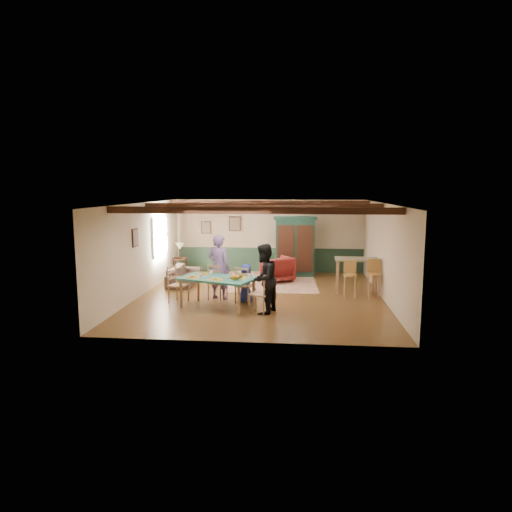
# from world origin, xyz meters

# --- Properties ---
(floor) EXTENTS (8.00, 8.00, 0.00)m
(floor) POSITION_xyz_m (0.00, 0.00, 0.00)
(floor) COLOR #513217
(floor) RESTS_ON ground
(wall_back) EXTENTS (7.00, 0.02, 2.70)m
(wall_back) POSITION_xyz_m (0.00, 4.00, 1.35)
(wall_back) COLOR beige
(wall_back) RESTS_ON floor
(wall_left) EXTENTS (0.02, 8.00, 2.70)m
(wall_left) POSITION_xyz_m (-3.50, 0.00, 1.35)
(wall_left) COLOR beige
(wall_left) RESTS_ON floor
(wall_right) EXTENTS (0.02, 8.00, 2.70)m
(wall_right) POSITION_xyz_m (3.50, 0.00, 1.35)
(wall_right) COLOR beige
(wall_right) RESTS_ON floor
(ceiling) EXTENTS (7.00, 8.00, 0.02)m
(ceiling) POSITION_xyz_m (0.00, 0.00, 2.70)
(ceiling) COLOR silver
(ceiling) RESTS_ON wall_back
(wainscot_back) EXTENTS (6.95, 0.03, 0.90)m
(wainscot_back) POSITION_xyz_m (0.00, 3.98, 0.45)
(wainscot_back) COLOR #1A3123
(wainscot_back) RESTS_ON floor
(ceiling_beam_front) EXTENTS (6.95, 0.16, 0.16)m
(ceiling_beam_front) POSITION_xyz_m (0.00, -2.30, 2.61)
(ceiling_beam_front) COLOR black
(ceiling_beam_front) RESTS_ON ceiling
(ceiling_beam_mid) EXTENTS (6.95, 0.16, 0.16)m
(ceiling_beam_mid) POSITION_xyz_m (0.00, 0.40, 2.61)
(ceiling_beam_mid) COLOR black
(ceiling_beam_mid) RESTS_ON ceiling
(ceiling_beam_back) EXTENTS (6.95, 0.16, 0.16)m
(ceiling_beam_back) POSITION_xyz_m (0.00, 3.00, 2.61)
(ceiling_beam_back) COLOR black
(ceiling_beam_back) RESTS_ON ceiling
(window_left) EXTENTS (0.06, 1.60, 1.30)m
(window_left) POSITION_xyz_m (-3.47, 1.70, 1.55)
(window_left) COLOR white
(window_left) RESTS_ON wall_left
(picture_left_wall) EXTENTS (0.04, 0.42, 0.52)m
(picture_left_wall) POSITION_xyz_m (-3.47, -0.60, 1.75)
(picture_left_wall) COLOR gray
(picture_left_wall) RESTS_ON wall_left
(picture_back_a) EXTENTS (0.45, 0.04, 0.55)m
(picture_back_a) POSITION_xyz_m (-1.30, 3.97, 1.80)
(picture_back_a) COLOR gray
(picture_back_a) RESTS_ON wall_back
(picture_back_b) EXTENTS (0.38, 0.04, 0.48)m
(picture_back_b) POSITION_xyz_m (-2.40, 3.97, 1.65)
(picture_back_b) COLOR gray
(picture_back_b) RESTS_ON wall_back
(dining_table) EXTENTS (2.17, 1.65, 0.80)m
(dining_table) POSITION_xyz_m (-1.02, -1.34, 0.40)
(dining_table) COLOR #226C5D
(dining_table) RESTS_ON floor
(dining_chair_far_left) EXTENTS (0.58, 0.59, 1.01)m
(dining_chair_far_left) POSITION_xyz_m (-1.17, -0.48, 0.51)
(dining_chair_far_left) COLOR #9D704E
(dining_chair_far_left) RESTS_ON floor
(dining_chair_far_right) EXTENTS (0.58, 0.59, 1.01)m
(dining_chair_far_right) POSITION_xyz_m (-0.36, -0.76, 0.51)
(dining_chair_far_right) COLOR #9D704E
(dining_chair_far_right) RESTS_ON floor
(dining_chair_end_left) EXTENTS (0.59, 0.58, 1.01)m
(dining_chair_end_left) POSITION_xyz_m (-2.18, -0.93, 0.51)
(dining_chair_end_left) COLOR #9D704E
(dining_chair_end_left) RESTS_ON floor
(dining_chair_end_right) EXTENTS (0.59, 0.58, 1.01)m
(dining_chair_end_right) POSITION_xyz_m (0.13, -1.75, 0.51)
(dining_chair_end_right) COLOR #9D704E
(dining_chair_end_right) RESTS_ON floor
(person_man) EXTENTS (0.78, 0.64, 1.84)m
(person_man) POSITION_xyz_m (-1.14, -0.40, 0.92)
(person_man) COLOR #805C9F
(person_man) RESTS_ON floor
(person_woman) EXTENTS (0.91, 1.03, 1.76)m
(person_woman) POSITION_xyz_m (0.23, -1.79, 0.88)
(person_woman) COLOR black
(person_woman) RESTS_ON floor
(person_child) EXTENTS (0.61, 0.50, 1.07)m
(person_child) POSITION_xyz_m (-0.33, -0.68, 0.54)
(person_child) COLOR #2A37A8
(person_child) RESTS_ON floor
(cat) EXTENTS (0.41, 0.27, 0.19)m
(cat) POSITION_xyz_m (-0.51, -1.64, 0.90)
(cat) COLOR #C37622
(cat) RESTS_ON dining_table
(place_setting_near_left) EXTENTS (0.51, 0.44, 0.11)m
(place_setting_near_left) POSITION_xyz_m (-1.66, -1.40, 0.86)
(place_setting_near_left) COLOR gold
(place_setting_near_left) RESTS_ON dining_table
(place_setting_near_center) EXTENTS (0.51, 0.44, 0.11)m
(place_setting_near_center) POSITION_xyz_m (-1.01, -1.63, 0.86)
(place_setting_near_center) COLOR gold
(place_setting_near_center) RESTS_ON dining_table
(place_setting_far_left) EXTENTS (0.51, 0.44, 0.11)m
(place_setting_far_left) POSITION_xyz_m (-1.49, -0.89, 0.86)
(place_setting_far_left) COLOR gold
(place_setting_far_left) RESTS_ON dining_table
(place_setting_far_right) EXTENTS (0.51, 0.44, 0.11)m
(place_setting_far_right) POSITION_xyz_m (-0.38, -1.29, 0.86)
(place_setting_far_right) COLOR gold
(place_setting_far_right) RESTS_ON dining_table
(area_rug) EXTENTS (3.21, 3.75, 0.01)m
(area_rug) POSITION_xyz_m (0.14, 2.19, 0.01)
(area_rug) COLOR beige
(area_rug) RESTS_ON floor
(armoire) EXTENTS (1.55, 0.72, 2.13)m
(armoire) POSITION_xyz_m (0.95, 3.22, 1.06)
(armoire) COLOR #122F25
(armoire) RESTS_ON floor
(armchair) EXTENTS (1.27, 1.27, 0.85)m
(armchair) POSITION_xyz_m (0.39, 2.20, 0.42)
(armchair) COLOR #4F0F11
(armchair) RESTS_ON floor
(sofa) EXTENTS (0.80, 1.98, 0.57)m
(sofa) POSITION_xyz_m (-2.66, 1.55, 0.29)
(sofa) COLOR #44342B
(sofa) RESTS_ON floor
(end_table) EXTENTS (0.55, 0.55, 0.60)m
(end_table) POSITION_xyz_m (-3.19, 3.07, 0.30)
(end_table) COLOR black
(end_table) RESTS_ON floor
(table_lamp) EXTENTS (0.32, 0.32, 0.55)m
(table_lamp) POSITION_xyz_m (-3.19, 3.07, 0.88)
(table_lamp) COLOR #C4B77F
(table_lamp) RESTS_ON end_table
(counter_table) EXTENTS (1.29, 0.78, 1.05)m
(counter_table) POSITION_xyz_m (2.81, 0.70, 0.53)
(counter_table) COLOR tan
(counter_table) RESTS_ON floor
(bar_stool_left) EXTENTS (0.40, 0.44, 1.06)m
(bar_stool_left) POSITION_xyz_m (2.57, 0.10, 0.53)
(bar_stool_left) COLOR tan
(bar_stool_left) RESTS_ON floor
(bar_stool_right) EXTENTS (0.43, 0.46, 1.11)m
(bar_stool_right) POSITION_xyz_m (3.25, 0.13, 0.56)
(bar_stool_right) COLOR tan
(bar_stool_right) RESTS_ON floor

